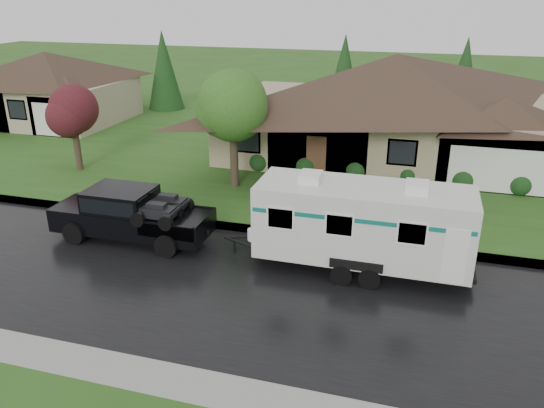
% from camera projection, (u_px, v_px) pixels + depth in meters
% --- Properties ---
extents(ground, '(140.00, 140.00, 0.00)m').
position_uv_depth(ground, '(297.00, 265.00, 18.51)').
color(ground, '#295019').
rests_on(ground, ground).
extents(road, '(140.00, 8.00, 0.01)m').
position_uv_depth(road, '(283.00, 294.00, 16.73)').
color(road, black).
rests_on(road, ground).
extents(curb, '(140.00, 0.50, 0.15)m').
position_uv_depth(curb, '(311.00, 236.00, 20.48)').
color(curb, gray).
rests_on(curb, ground).
extents(lawn, '(140.00, 26.00, 0.15)m').
position_uv_depth(lawn, '(356.00, 148.00, 31.83)').
color(lawn, '#295019').
rests_on(lawn, ground).
extents(house_main, '(19.44, 10.80, 6.90)m').
position_uv_depth(house_main, '(399.00, 95.00, 28.88)').
color(house_main, gray).
rests_on(house_main, lawn).
extents(house_far, '(10.80, 8.64, 5.80)m').
position_uv_depth(house_far, '(49.00, 81.00, 37.11)').
color(house_far, tan).
rests_on(house_far, lawn).
extents(tree_left_green, '(3.35, 3.35, 5.55)m').
position_uv_depth(tree_left_green, '(233.00, 106.00, 24.14)').
color(tree_left_green, '#382B1E').
rests_on(tree_left_green, lawn).
extents(tree_red, '(2.61, 2.61, 4.32)m').
position_uv_depth(tree_red, '(72.00, 113.00, 26.77)').
color(tree_red, '#382B1E').
rests_on(tree_red, lawn).
extents(shrub_row, '(13.60, 1.00, 1.00)m').
position_uv_depth(shrub_row, '(382.00, 171.00, 26.03)').
color(shrub_row, '#143814').
rests_on(shrub_row, lawn).
extents(pickup_truck, '(6.03, 2.29, 2.01)m').
position_uv_depth(pickup_truck, '(129.00, 213.00, 20.10)').
color(pickup_truck, black).
rests_on(pickup_truck, ground).
extents(travel_trailer, '(7.43, 2.61, 3.33)m').
position_uv_depth(travel_trailer, '(363.00, 222.00, 17.57)').
color(travel_trailer, silver).
rests_on(travel_trailer, ground).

